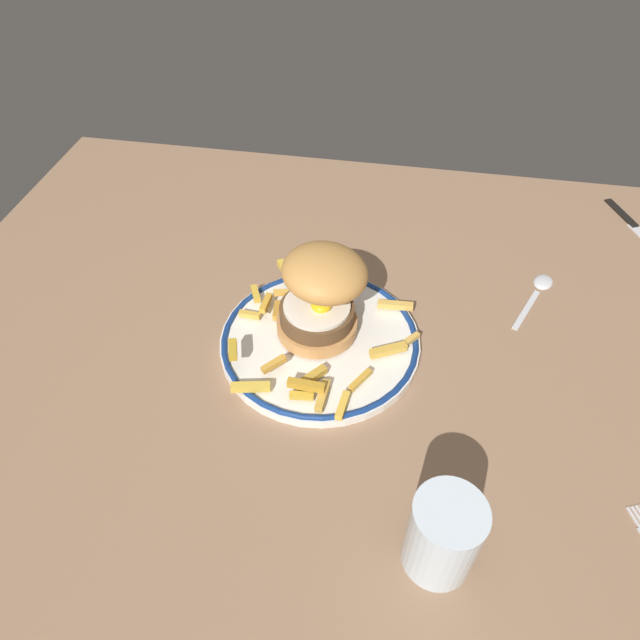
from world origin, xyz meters
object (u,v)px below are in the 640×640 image
object	(u,v)px
burger	(321,292)
knife	(634,225)
spoon	(540,286)
dinner_plate	(320,340)
water_glass	(442,538)

from	to	relation	value
burger	knife	bearing A→B (deg)	34.90
burger	spoon	bearing A→B (deg)	25.61
burger	dinner_plate	bearing A→B (deg)	-84.96
dinner_plate	burger	bearing A→B (deg)	95.04
dinner_plate	water_glass	xyz separation A→B (cm)	(15.77, -25.18, 3.54)
spoon	knife	bearing A→B (deg)	47.42
dinner_plate	water_glass	bearing A→B (deg)	-57.95
water_glass	spoon	bearing A→B (deg)	71.81
burger	water_glass	bearing A→B (deg)	-59.66
burger	spoon	world-z (taller)	burger
burger	water_glass	xyz separation A→B (cm)	(15.95, -27.26, -3.00)
dinner_plate	spoon	world-z (taller)	dinner_plate
dinner_plate	burger	xyz separation A→B (cm)	(-0.18, 2.08, 6.54)
dinner_plate	knife	distance (cm)	57.23
water_glass	knife	distance (cm)	66.71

